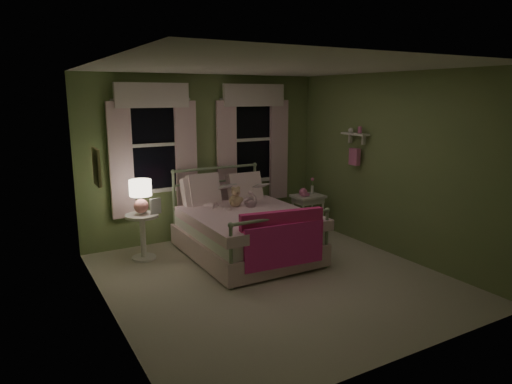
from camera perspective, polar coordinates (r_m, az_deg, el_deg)
room_shell at (r=5.54m, az=2.26°, el=1.80°), size 4.20×4.20×4.20m
bed at (r=6.60m, az=-1.50°, el=-4.78°), size 1.58×2.04×1.18m
pink_throw at (r=5.69m, az=3.39°, el=-5.08°), size 1.10×0.26×0.71m
child_left at (r=6.72m, az=-5.33°, el=0.44°), size 0.31×0.24×0.74m
child_right at (r=6.96m, az=-1.13°, el=0.90°), size 0.43×0.39×0.74m
book_left at (r=6.49m, az=-4.42°, el=0.25°), size 0.21×0.14×0.26m
book_right at (r=6.75m, az=-0.12°, el=0.38°), size 0.21×0.15×0.26m
teddy_bear at (r=6.73m, az=-2.58°, el=-0.79°), size 0.23×0.19×0.31m
nightstand_left at (r=6.63m, az=-14.00°, el=-4.66°), size 0.46×0.46×0.65m
table_lamp at (r=6.50m, az=-14.23°, el=-0.13°), size 0.31×0.31×0.47m
book_nightstand at (r=6.52m, az=-13.06°, el=-2.72°), size 0.18×0.23×0.02m
nightstand_right at (r=7.66m, az=6.50°, el=-1.12°), size 0.50×0.40×0.64m
pink_toy at (r=7.57m, az=5.94°, el=-0.04°), size 0.14×0.18×0.14m
bud_vase at (r=7.72m, az=7.05°, el=0.79°), size 0.06×0.06×0.28m
window_left at (r=6.99m, az=-12.67°, el=6.32°), size 1.34×0.13×1.96m
window_right at (r=7.66m, az=-0.35°, el=7.08°), size 1.34×0.13×1.96m
wall_shelf at (r=7.20m, az=12.26°, el=5.70°), size 0.15×0.50×0.60m
framed_picture at (r=5.37m, az=-19.29°, el=2.96°), size 0.03×0.32×0.42m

